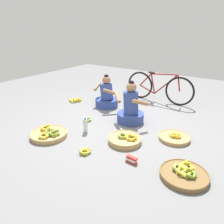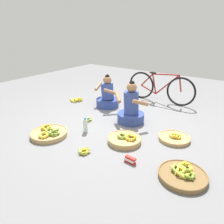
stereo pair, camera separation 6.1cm
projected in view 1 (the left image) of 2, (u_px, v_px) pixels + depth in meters
The scene contains 13 objects.
ground_plane at pixel (118, 126), 3.97m from camera, with size 10.00×10.00×0.00m, color slate.
vendor_woman_front at pixel (131, 109), 4.05m from camera, with size 0.76×0.52×0.83m.
vendor_woman_behind at pixel (106, 97), 4.85m from camera, with size 0.71×0.55×0.75m.
bicycle_leaning at pixel (159, 87), 5.13m from camera, with size 1.70×0.08×0.73m.
banana_basket_front_left at pixel (125, 139), 3.40m from camera, with size 0.54×0.54×0.15m.
banana_basket_near_bicycle at pixel (184, 174), 2.62m from camera, with size 0.60×0.60×0.14m.
banana_basket_near_vendor at pixel (174, 137), 3.49m from camera, with size 0.51×0.51×0.12m.
banana_basket_back_right at pixel (49, 134), 3.58m from camera, with size 0.62×0.62×0.15m.
loose_bananas_back_center at pixel (87, 120), 4.17m from camera, with size 0.20×0.21×0.08m.
loose_bananas_mid_right at pixel (75, 100), 5.26m from camera, with size 0.33×0.32×0.10m.
loose_bananas_mid_left at pixel (85, 152), 3.11m from camera, with size 0.21×0.22×0.09m.
water_bottle at pixel (85, 126), 3.70m from camera, with size 0.08×0.08×0.27m.
packet_carton_stack at pixel (131, 160), 2.89m from camera, with size 0.18×0.07×0.09m.
Camera 1 is at (1.92, -3.02, 1.75)m, focal length 33.73 mm.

